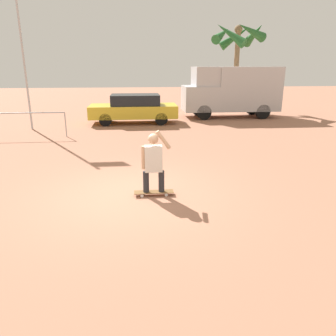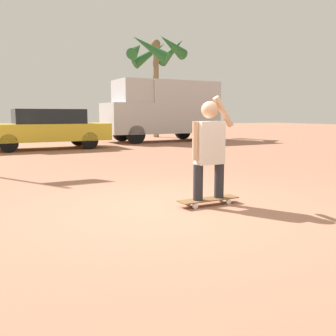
{
  "view_description": "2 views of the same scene",
  "coord_description": "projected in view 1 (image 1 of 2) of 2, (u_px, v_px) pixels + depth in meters",
  "views": [
    {
      "loc": [
        0.18,
        -7.29,
        2.97
      ],
      "look_at": [
        0.94,
        0.13,
        0.62
      ],
      "focal_mm": 35.0,
      "sensor_mm": 36.0,
      "label": 1
    },
    {
      "loc": [
        -2.41,
        -4.47,
        1.31
      ],
      "look_at": [
        0.26,
        0.62,
        0.49
      ],
      "focal_mm": 40.0,
      "sensor_mm": 36.0,
      "label": 2
    }
  ],
  "objects": [
    {
      "name": "palm_tree_near_van",
      "position": [
        238.0,
        38.0,
        21.33
      ],
      "size": [
        3.52,
        3.58,
        5.7
      ],
      "color": "brown",
      "rests_on": "ground_plane"
    },
    {
      "name": "ground_plane",
      "position": [
        129.0,
        196.0,
        7.8
      ],
      "size": [
        80.0,
        80.0,
        0.0
      ],
      "primitive_type": "plane",
      "color": "#A36B51"
    },
    {
      "name": "plaza_railing_segment",
      "position": [
        15.0,
        117.0,
        13.76
      ],
      "size": [
        4.17,
        0.05,
        1.08
      ],
      "color": "#99999E",
      "rests_on": "ground_plane"
    },
    {
      "name": "skateboard",
      "position": [
        154.0,
        192.0,
        7.8
      ],
      "size": [
        0.94,
        0.24,
        0.09
      ],
      "color": "brown",
      "rests_on": "ground_plane"
    },
    {
      "name": "camper_van",
      "position": [
        232.0,
        90.0,
        19.18
      ],
      "size": [
        5.56,
        2.07,
        2.89
      ],
      "color": "black",
      "rests_on": "ground_plane"
    },
    {
      "name": "flagpole",
      "position": [
        23.0,
        40.0,
        14.68
      ],
      "size": [
        1.16,
        0.12,
        7.03
      ],
      "color": "#B7B7BC",
      "rests_on": "ground_plane"
    },
    {
      "name": "parked_car_yellow",
      "position": [
        134.0,
        108.0,
        17.36
      ],
      "size": [
        4.58,
        1.88,
        1.5
      ],
      "color": "black",
      "rests_on": "ground_plane"
    },
    {
      "name": "person_skateboarder",
      "position": [
        153.0,
        160.0,
        7.56
      ],
      "size": [
        0.69,
        0.24,
        1.48
      ],
      "color": "#28282D",
      "rests_on": "skateboard"
    }
  ]
}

